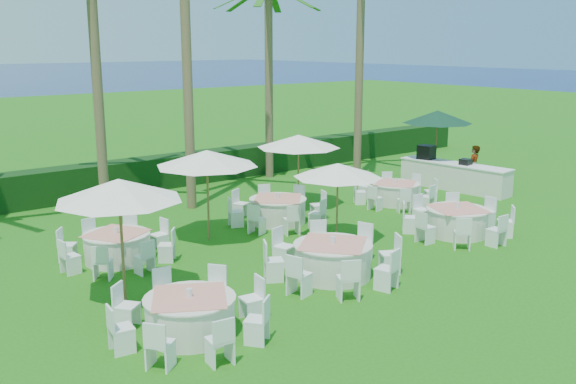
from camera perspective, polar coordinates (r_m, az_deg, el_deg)
name	(u,v)px	position (r m, az deg, el deg)	size (l,w,h in m)	color
ground	(383,275)	(15.63, 8.48, -7.32)	(120.00, 120.00, 0.00)	#1E6010
hedge	(154,173)	(24.94, -11.86, 1.67)	(34.00, 1.00, 1.20)	black
banquet_table_a	(190,315)	(12.48, -8.70, -10.73)	(3.07, 3.07, 0.93)	silver
banquet_table_b	(333,259)	(15.28, 3.99, -5.96)	(3.25, 3.25, 0.99)	silver
banquet_table_c	(457,221)	(19.16, 14.80, -2.49)	(3.11, 3.11, 0.95)	silver
banquet_table_d	(117,246)	(16.88, -14.96, -4.69)	(2.94, 2.94, 0.90)	silver
banquet_table_e	(278,210)	(19.77, -0.91, -1.58)	(3.03, 3.03, 0.94)	silver
banquet_table_f	(395,192)	(22.46, 9.52, -0.04)	(2.89, 2.89, 0.88)	silver
umbrella_a	(119,190)	(13.73, -14.81, 0.18)	(2.68, 2.68, 2.69)	brown
umbrella_b	(338,170)	(17.53, 4.45, 1.94)	(2.45, 2.45, 2.23)	brown
umbrella_c	(207,158)	(17.80, -7.23, 3.00)	(2.85, 2.85, 2.55)	brown
umbrella_d	(298,141)	(21.33, 0.94, 4.54)	(2.78, 2.78, 2.46)	brown
umbrella_green	(437,117)	(25.76, 13.14, 6.52)	(2.71, 2.71, 2.87)	brown
buffet_table	(453,175)	(25.07, 14.49, 1.46)	(1.41, 4.42, 1.54)	silver
staff_person	(473,167)	(25.22, 16.15, 2.11)	(0.61, 0.40, 1.68)	gray
palm_b	(97,76)	(21.31, -16.64, 9.88)	(4.14, 4.40, 7.95)	brown
palm_c	(185,4)	(21.23, -9.16, 16.19)	(4.32, 4.32, 12.27)	brown
palm_d	(269,72)	(26.13, -1.71, 10.60)	(4.28, 4.35, 7.68)	brown
palm_e	(360,50)	(26.29, 6.41, 12.41)	(4.31, 4.33, 9.35)	brown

